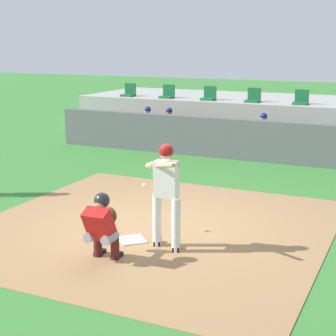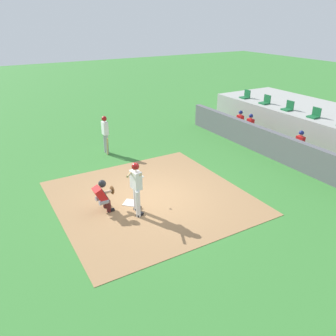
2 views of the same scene
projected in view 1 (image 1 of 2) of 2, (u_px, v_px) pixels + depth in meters
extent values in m
plane|color=#387A33|center=(152.00, 227.00, 10.10)|extent=(80.00, 80.00, 0.00)
cube|color=#9E754C|center=(152.00, 227.00, 10.10)|extent=(6.40, 6.40, 0.01)
cube|color=white|center=(132.00, 240.00, 9.39)|extent=(0.62, 0.62, 0.02)
cylinder|color=silver|center=(157.00, 220.00, 9.07)|extent=(0.15, 0.15, 0.92)
cylinder|color=silver|center=(176.00, 226.00, 8.81)|extent=(0.15, 0.15, 0.92)
cube|color=white|center=(166.00, 179.00, 8.77)|extent=(0.40, 0.28, 0.60)
sphere|color=tan|center=(166.00, 153.00, 8.67)|extent=(0.21, 0.21, 0.21)
sphere|color=maroon|center=(166.00, 151.00, 8.66)|extent=(0.24, 0.24, 0.24)
cylinder|color=tan|center=(151.00, 165.00, 8.83)|extent=(0.26, 0.23, 0.17)
cylinder|color=tan|center=(163.00, 165.00, 8.81)|extent=(0.57, 0.11, 0.18)
cylinder|color=tan|center=(160.00, 166.00, 8.56)|extent=(0.73, 0.54, 0.24)
cube|color=black|center=(157.00, 242.00, 9.23)|extent=(0.20, 0.29, 0.09)
cube|color=black|center=(176.00, 248.00, 8.97)|extent=(0.20, 0.29, 0.09)
cylinder|color=gray|center=(92.00, 235.00, 8.49)|extent=(0.17, 0.32, 0.16)
cylinder|color=#4C1919|center=(98.00, 244.00, 8.67)|extent=(0.14, 0.14, 0.42)
cube|color=black|center=(100.00, 253.00, 8.76)|extent=(0.11, 0.24, 0.08)
cylinder|color=gray|center=(110.00, 238.00, 8.36)|extent=(0.17, 0.32, 0.16)
cylinder|color=#4C1919|center=(115.00, 247.00, 8.55)|extent=(0.14, 0.14, 0.42)
cube|color=black|center=(117.00, 256.00, 8.64)|extent=(0.11, 0.24, 0.08)
cube|color=red|center=(99.00, 224.00, 8.33)|extent=(0.41, 0.44, 0.57)
cube|color=#2D2D33|center=(103.00, 222.00, 8.44)|extent=(0.38, 0.26, 0.45)
sphere|color=tan|center=(101.00, 202.00, 8.32)|extent=(0.21, 0.21, 0.21)
sphere|color=#232328|center=(102.00, 200.00, 8.34)|extent=(0.25, 0.25, 0.25)
cylinder|color=tan|center=(104.00, 220.00, 8.55)|extent=(0.11, 0.45, 0.10)
ellipsoid|color=brown|center=(109.00, 215.00, 8.76)|extent=(0.28, 0.12, 0.30)
sphere|color=white|center=(144.00, 185.00, 9.65)|extent=(0.07, 0.07, 0.07)
cube|color=#59595E|center=(251.00, 140.00, 15.70)|extent=(13.00, 0.30, 1.20)
cube|color=olive|center=(260.00, 147.00, 16.67)|extent=(11.80, 0.44, 0.45)
cylinder|color=#939399|center=(142.00, 131.00, 18.05)|extent=(0.15, 0.40, 0.15)
cylinder|color=#939399|center=(139.00, 140.00, 17.93)|extent=(0.13, 0.13, 0.45)
cube|color=maroon|center=(138.00, 145.00, 17.93)|extent=(0.11, 0.24, 0.08)
cylinder|color=#939399|center=(148.00, 131.00, 17.94)|extent=(0.15, 0.40, 0.15)
cylinder|color=#939399|center=(146.00, 140.00, 17.83)|extent=(0.13, 0.13, 0.45)
cube|color=maroon|center=(145.00, 146.00, 17.82)|extent=(0.11, 0.24, 0.08)
cube|color=red|center=(148.00, 122.00, 18.13)|extent=(0.36, 0.22, 0.54)
sphere|color=beige|center=(148.00, 111.00, 18.04)|extent=(0.20, 0.20, 0.20)
sphere|color=navy|center=(148.00, 110.00, 18.03)|extent=(0.22, 0.22, 0.22)
cylinder|color=beige|center=(141.00, 126.00, 18.11)|extent=(0.09, 0.41, 0.22)
cylinder|color=beige|center=(151.00, 126.00, 17.95)|extent=(0.09, 0.41, 0.22)
cylinder|color=#939399|center=(163.00, 132.00, 17.72)|extent=(0.15, 0.40, 0.15)
cylinder|color=#939399|center=(160.00, 141.00, 17.61)|extent=(0.13, 0.13, 0.45)
cube|color=maroon|center=(160.00, 147.00, 17.60)|extent=(0.11, 0.24, 0.08)
cylinder|color=#939399|center=(170.00, 133.00, 17.61)|extent=(0.15, 0.40, 0.15)
cylinder|color=#939399|center=(167.00, 142.00, 17.50)|extent=(0.13, 0.13, 0.45)
cube|color=maroon|center=(167.00, 148.00, 17.50)|extent=(0.11, 0.24, 0.08)
cube|color=red|center=(169.00, 124.00, 17.80)|extent=(0.36, 0.22, 0.54)
sphere|color=tan|center=(169.00, 112.00, 17.71)|extent=(0.20, 0.20, 0.20)
sphere|color=navy|center=(169.00, 111.00, 17.70)|extent=(0.22, 0.22, 0.22)
cylinder|color=tan|center=(162.00, 127.00, 17.78)|extent=(0.09, 0.41, 0.22)
cylinder|color=tan|center=(173.00, 128.00, 17.62)|extent=(0.09, 0.41, 0.22)
cylinder|color=#939399|center=(257.00, 140.00, 16.41)|extent=(0.15, 0.40, 0.15)
cylinder|color=#939399|center=(255.00, 149.00, 16.29)|extent=(0.13, 0.13, 0.45)
cube|color=maroon|center=(254.00, 156.00, 16.29)|extent=(0.11, 0.24, 0.08)
cylinder|color=#939399|center=(265.00, 140.00, 16.30)|extent=(0.15, 0.40, 0.15)
cylinder|color=#939399|center=(263.00, 150.00, 16.18)|extent=(0.13, 0.13, 0.45)
cube|color=maroon|center=(262.00, 156.00, 16.18)|extent=(0.11, 0.24, 0.08)
cube|color=red|center=(263.00, 130.00, 16.49)|extent=(0.36, 0.22, 0.54)
sphere|color=beige|center=(264.00, 118.00, 16.40)|extent=(0.20, 0.20, 0.20)
sphere|color=navy|center=(264.00, 116.00, 16.39)|extent=(0.22, 0.22, 0.22)
cylinder|color=beige|center=(255.00, 134.00, 16.47)|extent=(0.09, 0.41, 0.22)
cylinder|color=beige|center=(268.00, 135.00, 16.31)|extent=(0.09, 0.41, 0.22)
cube|color=#9E9E99|center=(286.00, 118.00, 19.56)|extent=(15.00, 4.40, 1.40)
cube|color=#196033|center=(128.00, 95.00, 20.32)|extent=(0.46, 0.46, 0.08)
cube|color=#196033|center=(130.00, 89.00, 20.44)|extent=(0.46, 0.06, 0.40)
cube|color=#196033|center=(167.00, 97.00, 19.65)|extent=(0.46, 0.46, 0.08)
cube|color=#196033|center=(169.00, 90.00, 19.77)|extent=(0.46, 0.06, 0.40)
cube|color=#196033|center=(208.00, 99.00, 18.98)|extent=(0.46, 0.46, 0.08)
cube|color=#196033|center=(210.00, 92.00, 19.10)|extent=(0.46, 0.06, 0.40)
cube|color=#196033|center=(252.00, 101.00, 18.31)|extent=(0.46, 0.46, 0.08)
cube|color=#196033|center=(254.00, 94.00, 18.43)|extent=(0.46, 0.06, 0.40)
cube|color=#196033|center=(300.00, 103.00, 17.65)|extent=(0.46, 0.46, 0.08)
cube|color=#196033|center=(302.00, 95.00, 17.77)|extent=(0.46, 0.06, 0.40)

